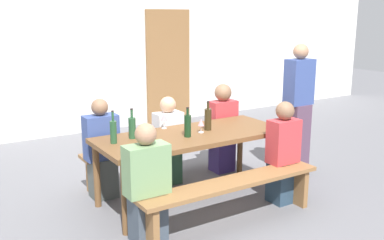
{
  "coord_description": "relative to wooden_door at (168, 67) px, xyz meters",
  "views": [
    {
      "loc": [
        -2.43,
        -3.87,
        1.98
      ],
      "look_at": [
        0.0,
        0.0,
        0.9
      ],
      "focal_mm": 41.27,
      "sensor_mm": 36.0,
      "label": 1
    }
  ],
  "objects": [
    {
      "name": "ground_plane",
      "position": [
        -1.61,
        -3.4,
        -1.05
      ],
      "size": [
        24.0,
        24.0,
        0.0
      ],
      "primitive_type": "plane",
      "color": "slate"
    },
    {
      "name": "back_wall",
      "position": [
        -1.61,
        0.14,
        0.55
      ],
      "size": [
        14.0,
        0.2,
        3.2
      ],
      "primitive_type": "cube",
      "color": "silver",
      "rests_on": "ground"
    },
    {
      "name": "wooden_door",
      "position": [
        0.0,
        0.0,
        0.0
      ],
      "size": [
        0.9,
        0.06,
        2.1
      ],
      "primitive_type": "cube",
      "color": "olive",
      "rests_on": "ground"
    },
    {
      "name": "tasting_table",
      "position": [
        -1.61,
        -3.4,
        -0.38
      ],
      "size": [
        2.07,
        0.85,
        0.75
      ],
      "color": "brown",
      "rests_on": "ground"
    },
    {
      "name": "bench_near",
      "position": [
        -1.61,
        -4.12,
        -0.7
      ],
      "size": [
        1.97,
        0.3,
        0.45
      ],
      "color": "olive",
      "rests_on": "ground"
    },
    {
      "name": "bench_far",
      "position": [
        -1.61,
        -2.67,
        -0.7
      ],
      "size": [
        1.97,
        0.3,
        0.45
      ],
      "color": "olive",
      "rests_on": "ground"
    },
    {
      "name": "wine_bottle_0",
      "position": [
        -1.38,
        -3.36,
        -0.17
      ],
      "size": [
        0.08,
        0.08,
        0.32
      ],
      "color": "#332814",
      "rests_on": "tasting_table"
    },
    {
      "name": "wine_bottle_1",
      "position": [
        -1.72,
        -3.48,
        -0.18
      ],
      "size": [
        0.07,
        0.07,
        0.31
      ],
      "color": "#143319",
      "rests_on": "tasting_table"
    },
    {
      "name": "wine_bottle_2",
      "position": [
        -2.23,
        -3.23,
        -0.18
      ],
      "size": [
        0.07,
        0.07,
        0.31
      ],
      "color": "#234C2D",
      "rests_on": "tasting_table"
    },
    {
      "name": "wine_bottle_3",
      "position": [
        -2.46,
        -3.3,
        -0.18
      ],
      "size": [
        0.07,
        0.07,
        0.33
      ],
      "color": "#234C2D",
      "rests_on": "tasting_table"
    },
    {
      "name": "wine_glass_0",
      "position": [
        -1.76,
        -3.04,
        -0.17
      ],
      "size": [
        0.07,
        0.07,
        0.19
      ],
      "color": "silver",
      "rests_on": "tasting_table"
    },
    {
      "name": "wine_glass_1",
      "position": [
        -1.5,
        -3.41,
        -0.19
      ],
      "size": [
        0.07,
        0.07,
        0.15
      ],
      "color": "silver",
      "rests_on": "tasting_table"
    },
    {
      "name": "seated_guest_near_0",
      "position": [
        -2.44,
        -3.97,
        -0.54
      ],
      "size": [
        0.39,
        0.24,
        1.09
      ],
      "rotation": [
        0.0,
        0.0,
        1.57
      ],
      "color": "#404C5A",
      "rests_on": "ground"
    },
    {
      "name": "seated_guest_near_1",
      "position": [
        -0.82,
        -3.97,
        -0.52
      ],
      "size": [
        0.33,
        0.24,
        1.11
      ],
      "rotation": [
        0.0,
        0.0,
        1.57
      ],
      "color": "#283E53",
      "rests_on": "ground"
    },
    {
      "name": "seated_guest_far_0",
      "position": [
        -2.42,
        -2.82,
        -0.52
      ],
      "size": [
        0.36,
        0.24,
        1.12
      ],
      "rotation": [
        0.0,
        0.0,
        -1.57
      ],
      "color": "#4A514E",
      "rests_on": "ground"
    },
    {
      "name": "seated_guest_far_1",
      "position": [
        -1.58,
        -2.82,
        -0.54
      ],
      "size": [
        0.33,
        0.24,
        1.06
      ],
      "rotation": [
        0.0,
        0.0,
        -1.57
      ],
      "color": "#2D563C",
      "rests_on": "ground"
    },
    {
      "name": "seated_guest_far_2",
      "position": [
        -0.79,
        -2.82,
        -0.49
      ],
      "size": [
        0.36,
        0.24,
        1.15
      ],
      "rotation": [
        0.0,
        0.0,
        -1.57
      ],
      "color": "navy",
      "rests_on": "ground"
    },
    {
      "name": "standing_host",
      "position": [
        -0.15,
        -3.49,
        -0.24
      ],
      "size": [
        0.33,
        0.24,
        1.66
      ],
      "rotation": [
        0.0,
        0.0,
        3.14
      ],
      "color": "#553C52",
      "rests_on": "ground"
    }
  ]
}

